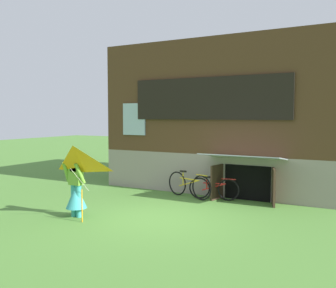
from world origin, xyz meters
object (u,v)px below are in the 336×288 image
object	(u,v)px
person	(76,190)
bicycle_red	(214,188)
bicycle_yellow	(189,185)
kite	(73,166)

from	to	relation	value
person	bicycle_red	bearing A→B (deg)	64.28
bicycle_yellow	kite	bearing A→B (deg)	-86.93
person	kite	world-z (taller)	kite
person	bicycle_yellow	bearing A→B (deg)	73.74
person	kite	distance (m)	1.00
kite	bicycle_yellow	size ratio (longest dim) A/B	1.01
person	bicycle_red	size ratio (longest dim) A/B	1.05
bicycle_red	bicycle_yellow	bearing A→B (deg)	176.26
bicycle_red	bicycle_yellow	world-z (taller)	bicycle_yellow
person	bicycle_yellow	size ratio (longest dim) A/B	0.93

